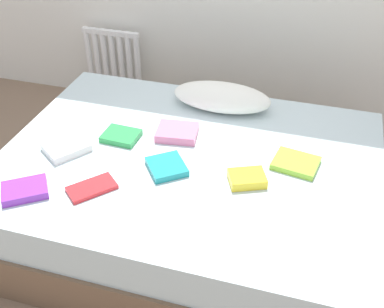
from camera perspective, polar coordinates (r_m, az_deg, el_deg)
The scene contains 12 objects.
ground_plane at distance 2.76m, azimuth -0.30°, elevation -8.65°, with size 8.00×8.00×0.00m, color #7F6651.
bed at distance 2.59m, azimuth -0.31°, elevation -4.78°, with size 2.00×1.50×0.50m.
radiator at distance 3.79m, azimuth -9.59°, elevation 10.93°, with size 0.46×0.04×0.54m.
pillow at distance 2.81m, azimuth 3.66°, elevation 6.97°, with size 0.59×0.28×0.14m, color white.
textbook_white at distance 2.55m, azimuth -15.13°, elevation 0.81°, with size 0.21×0.18×0.04m, color white.
textbook_yellow at distance 2.26m, azimuth 6.75°, elevation -3.00°, with size 0.17×0.13×0.05m, color yellow.
textbook_green at distance 2.58m, azimuth -8.68°, elevation 2.20°, with size 0.19×0.16×0.03m, color green.
textbook_lime at distance 2.41m, azimuth 12.58°, elevation -1.09°, with size 0.22×0.18×0.03m, color #8CC638.
textbook_teal at distance 2.33m, azimuth -3.12°, elevation -1.57°, with size 0.19×0.17×0.04m, color teal.
textbook_red at distance 2.27m, azimuth -12.17°, elevation -4.07°, with size 0.22×0.12×0.02m, color red.
textbook_purple at distance 2.33m, azimuth -19.78°, elevation -4.19°, with size 0.21×0.15×0.04m, color purple.
textbook_pink at distance 2.57m, azimuth -1.82°, elevation 2.67°, with size 0.22×0.18×0.05m, color pink.
Camera 1 is at (0.56, -1.86, 1.95)m, focal length 43.58 mm.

